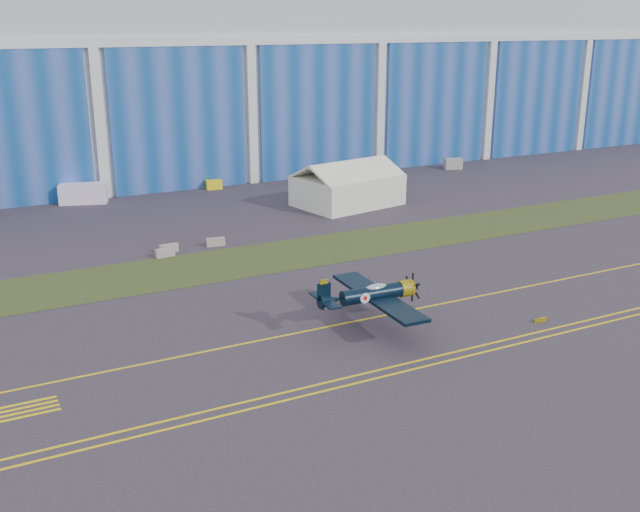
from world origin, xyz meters
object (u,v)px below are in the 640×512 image
warbird (372,294)px  shipping_container (83,193)px  tug (214,185)px  tent (348,183)px

warbird → shipping_container: 55.40m
tug → tent: bearing=-45.5°
warbird → tent: (18.43, 37.01, 0.17)m
warbird → shipping_container: warbird is taller
tent → shipping_container: (-30.95, 16.93, -1.67)m
tent → shipping_container: 35.32m
shipping_container → tent: bearing=-11.2°
warbird → tent: bearing=65.9°
tent → shipping_container: size_ratio=2.37×
warbird → shipping_container: bearing=105.4°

